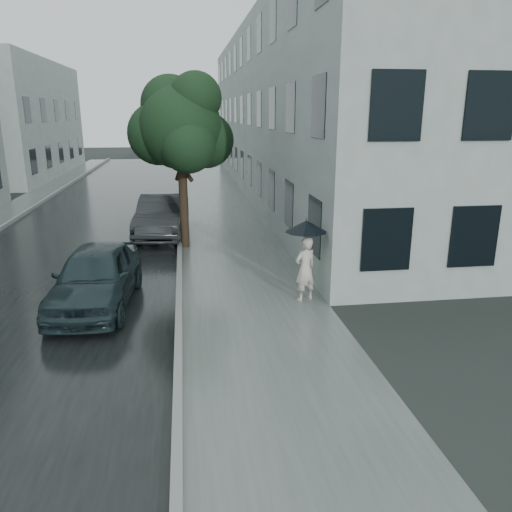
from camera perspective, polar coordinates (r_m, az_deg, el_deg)
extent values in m
plane|color=black|center=(10.38, 0.01, -9.38)|extent=(120.00, 120.00, 0.00)
cube|color=slate|center=(21.79, -3.85, 4.26)|extent=(3.50, 60.00, 0.01)
cube|color=slate|center=(21.72, -8.67, 4.26)|extent=(0.15, 60.00, 0.15)
cube|color=black|center=(22.05, -17.80, 3.66)|extent=(6.85, 60.00, 0.00)
cube|color=slate|center=(22.89, -26.49, 3.35)|extent=(0.15, 60.00, 0.15)
cube|color=#96A49F|center=(29.57, 5.40, 16.11)|extent=(7.00, 36.00, 9.00)
cube|color=black|center=(28.97, -1.59, 16.17)|extent=(0.08, 32.40, 7.20)
cube|color=#96A49F|center=(41.20, -26.62, 13.83)|extent=(7.00, 18.00, 8.00)
cube|color=black|center=(40.29, -21.78, 14.35)|extent=(0.08, 16.20, 6.40)
imported|color=beige|center=(12.16, 5.65, -1.49)|extent=(0.69, 0.59, 1.60)
cylinder|color=black|center=(12.02, 5.68, 1.09)|extent=(0.02, 0.02, 0.72)
cone|color=black|center=(11.90, 5.75, 3.42)|extent=(1.29, 1.29, 0.28)
cylinder|color=black|center=(11.87, 5.77, 4.17)|extent=(0.02, 0.02, 0.08)
cylinder|color=black|center=(12.13, 5.63, -0.68)|extent=(0.03, 0.03, 0.06)
cylinder|color=#332619|center=(17.08, -8.26, 5.86)|extent=(0.29, 0.29, 2.95)
sphere|color=#18351A|center=(16.82, -8.61, 14.28)|extent=(2.68, 2.68, 2.68)
sphere|color=#18351A|center=(17.16, -5.71, 13.02)|extent=(1.85, 1.85, 1.85)
sphere|color=#18351A|center=(17.26, -11.05, 13.54)|extent=(2.06, 2.06, 2.06)
sphere|color=#18351A|center=(16.12, -7.81, 12.38)|extent=(1.74, 1.74, 1.74)
sphere|color=#18351A|center=(17.43, -9.77, 16.66)|extent=(1.95, 1.95, 1.95)
sphere|color=#18351A|center=(16.63, -6.92, 17.50)|extent=(1.66, 1.66, 1.66)
cylinder|color=black|center=(19.12, -8.60, 9.76)|extent=(0.12, 0.12, 4.82)
cylinder|color=black|center=(19.50, -8.32, 3.00)|extent=(0.28, 0.28, 0.20)
cylinder|color=black|center=(18.96, -9.69, 16.96)|extent=(0.51, 0.18, 0.08)
sphere|color=silver|center=(18.91, -10.62, 16.77)|extent=(0.32, 0.32, 0.32)
imported|color=#1B2A2E|center=(12.40, -17.80, -2.23)|extent=(1.99, 4.35, 1.44)
imported|color=#242629|center=(19.00, -10.66, 4.59)|extent=(2.01, 4.71, 1.51)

